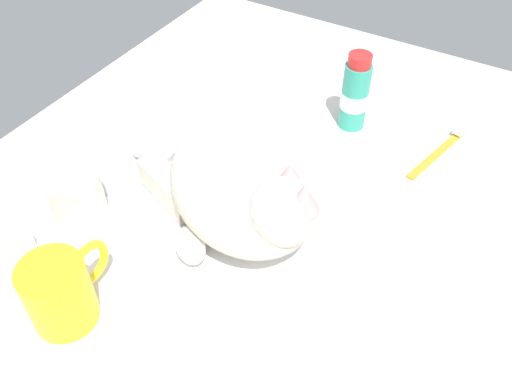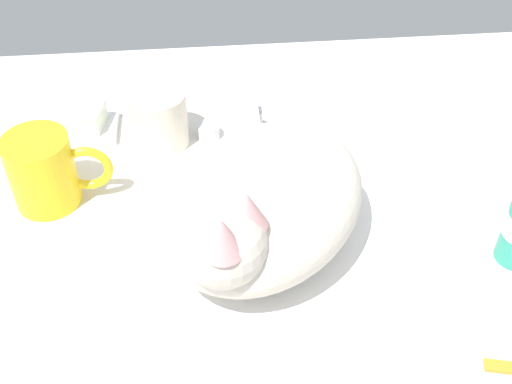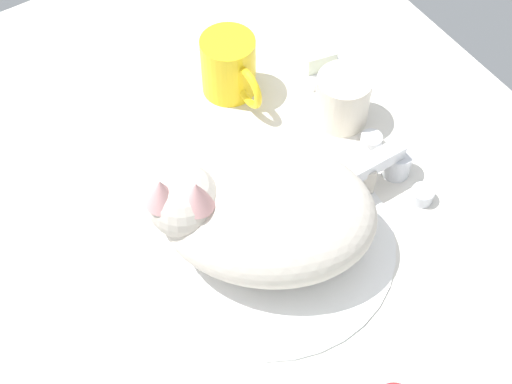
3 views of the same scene
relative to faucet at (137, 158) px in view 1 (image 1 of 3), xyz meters
The scene contains 10 objects.
ground_plane 18.51cm from the faucet, 90.00° to the right, with size 110.00×82.50×3.00cm, color silver.
sink_basin 18.20cm from the faucet, 90.00° to the right, with size 30.05×30.05×0.66cm, color white.
faucet is the anchor object (origin of this frame).
cat 19.23cm from the faucet, 92.19° to the right, with size 29.28×31.12×13.94cm.
coffee_mug 24.89cm from the faucet, 159.21° to the right, with size 11.39×7.28×8.59cm.
rinse_cup 11.08cm from the faucet, behind, with size 7.06×7.06×7.22cm.
soap_dish 21.44cm from the faucet, behind, with size 9.00×6.40×1.20cm, color white.
soap_bar 21.36cm from the faucet, behind, with size 6.09×4.18×2.72cm, color silver.
toothpaste_bottle 34.22cm from the faucet, 40.56° to the right, with size 4.26×4.26×12.58cm.
toothbrush 45.18cm from the faucet, 54.11° to the right, with size 14.89×4.82×1.60cm.
Camera 1 is at (-43.09, -27.16, 54.30)cm, focal length 38.96 mm.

